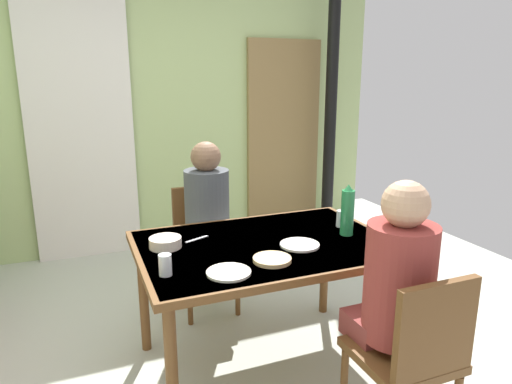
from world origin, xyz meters
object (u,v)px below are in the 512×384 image
Objects in this scene: person_far_diner at (208,207)px; chair_far_diner at (203,240)px; dining_table at (266,255)px; person_near_diner at (397,279)px; chair_near_diner at (413,354)px; water_bottle_green_near at (347,211)px; serving_bowl_center at (165,242)px.

chair_far_diner is at bearing -90.00° from person_far_diner.
person_near_diner is (0.32, -0.70, 0.10)m from dining_table.
person_near_diner is at bearing 90.00° from chair_near_diner.
dining_table is at bearing 114.39° from person_near_diner.
person_far_diner reaches higher than water_bottle_green_near.
chair_far_diner is at bearing 104.98° from chair_near_diner.
water_bottle_green_near is at bearing 78.27° from chair_near_diner.
person_near_diner reaches higher than dining_table.
dining_table is at bearing 110.77° from chair_near_diner.
person_near_diner is (0.45, -1.53, 0.28)m from chair_far_diner.
chair_far_diner is 5.12× the size of serving_bowl_center.
dining_table is 1.80× the size of person_near_diner.
person_near_diner is 1.18m from serving_bowl_center.
person_near_diner is at bearing 106.24° from chair_far_diner.
dining_table is 1.59× the size of chair_near_diner.
dining_table is at bearing -14.34° from serving_bowl_center.
water_bottle_green_near is (0.16, 0.65, 0.11)m from person_near_diner.
chair_near_diner is 0.89m from water_bottle_green_near.
chair_near_diner is 2.94× the size of water_bottle_green_near.
chair_near_diner reaches higher than dining_table.
person_far_diner is at bearing 90.00° from chair_far_diner.
person_near_diner is (0.00, 0.14, 0.28)m from chair_near_diner.
dining_table is 8.14× the size of serving_bowl_center.
serving_bowl_center is (-0.84, 0.97, 0.28)m from chair_near_diner.
person_near_diner is 4.53× the size of serving_bowl_center.
person_near_diner is 1.00× the size of person_far_diner.
chair_near_diner is at bearing -90.00° from person_near_diner.
person_far_diner reaches higher than chair_far_diner.
serving_bowl_center is at bearing 169.63° from water_bottle_green_near.
dining_table is 0.91m from chair_near_diner.
chair_far_diner is at bearing 60.59° from serving_bowl_center.
person_near_diner is at bearing -44.69° from serving_bowl_center.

